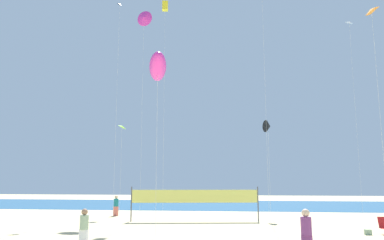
% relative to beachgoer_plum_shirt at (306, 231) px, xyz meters
% --- Properties ---
extents(ocean_band, '(120.00, 20.00, 0.01)m').
position_rel_beachgoer_plum_shirt_xyz_m(ocean_band, '(-4.15, 31.15, -0.93)').
color(ocean_band, '#28608C').
rests_on(ocean_band, ground).
extents(beachgoer_plum_shirt, '(0.40, 0.40, 1.75)m').
position_rel_beachgoer_plum_shirt_xyz_m(beachgoer_plum_shirt, '(0.00, 0.00, 0.00)').
color(beachgoer_plum_shirt, '#7A3872').
rests_on(beachgoer_plum_shirt, ground).
extents(beachgoer_sage_shirt, '(0.37, 0.37, 1.61)m').
position_rel_beachgoer_plum_shirt_xyz_m(beachgoer_sage_shirt, '(-9.15, 1.05, -0.08)').
color(beachgoer_sage_shirt, white).
rests_on(beachgoer_sage_shirt, ground).
extents(beachgoer_teal_shirt, '(0.38, 0.38, 1.64)m').
position_rel_beachgoer_plum_shirt_xyz_m(beachgoer_teal_shirt, '(-12.51, 15.39, -0.06)').
color(beachgoer_teal_shirt, '#EA7260').
rests_on(beachgoer_teal_shirt, ground).
extents(folding_beach_chair, '(0.52, 0.65, 0.89)m').
position_rel_beachgoer_plum_shirt_xyz_m(folding_beach_chair, '(5.16, 6.84, -0.47)').
color(folding_beach_chair, red).
rests_on(folding_beach_chair, ground).
extents(volleyball_net, '(8.94, 1.50, 2.40)m').
position_rel_beachgoer_plum_shirt_xyz_m(volleyball_net, '(-5.62, 12.04, 0.71)').
color(volleyball_net, '#4C4C51').
rests_on(volleyball_net, ground).
extents(beach_handbag, '(0.35, 0.17, 0.28)m').
position_rel_beachgoer_plum_shirt_xyz_m(beach_handbag, '(4.19, 6.48, -0.80)').
color(beach_handbag, '#99B28C').
rests_on(beach_handbag, ground).
extents(kite_lime_diamond, '(0.70, 0.69, 7.57)m').
position_rel_beachgoer_plum_shirt_xyz_m(kite_lime_diamond, '(-12.29, 15.78, 6.36)').
color(kite_lime_diamond, silver).
rests_on(kite_lime_diamond, ground).
extents(kite_white_diamond, '(0.90, 0.90, 17.57)m').
position_rel_beachgoer_plum_shirt_xyz_m(kite_white_diamond, '(7.94, 19.60, 16.09)').
color(kite_white_diamond, silver).
rests_on(kite_white_diamond, ground).
extents(kite_orange_diamond, '(0.68, 0.69, 12.33)m').
position_rel_beachgoer_plum_shirt_xyz_m(kite_orange_diamond, '(4.90, 5.58, 11.00)').
color(kite_orange_diamond, silver).
rests_on(kite_orange_diamond, ground).
extents(kite_magenta_inflatable, '(1.50, 2.85, 9.61)m').
position_rel_beachgoer_plum_shirt_xyz_m(kite_magenta_inflatable, '(-6.69, 4.11, 7.91)').
color(kite_magenta_inflatable, silver).
rests_on(kite_magenta_inflatable, ground).
extents(kite_yellow_box, '(0.59, 0.59, 18.86)m').
position_rel_beachgoer_plum_shirt_xyz_m(kite_yellow_box, '(-8.86, 16.48, 17.40)').
color(kite_yellow_box, silver).
rests_on(kite_yellow_box, ground).
extents(kite_magenta_delta, '(1.54, 0.59, 18.91)m').
position_rel_beachgoer_plum_shirt_xyz_m(kite_magenta_delta, '(-11.21, 18.04, 17.19)').
color(kite_magenta_delta, silver).
rests_on(kite_magenta_delta, ground).
extents(kite_black_delta, '(0.85, 1.09, 7.73)m').
position_rel_beachgoer_plum_shirt_xyz_m(kite_black_delta, '(-0.07, 16.12, 6.28)').
color(kite_black_delta, silver).
rests_on(kite_black_delta, ground).
extents(kite_black_diamond, '(0.50, 0.50, 20.14)m').
position_rel_beachgoer_plum_shirt_xyz_m(kite_black_diamond, '(-13.83, 18.64, 17.73)').
color(kite_black_diamond, silver).
rests_on(kite_black_diamond, ground).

